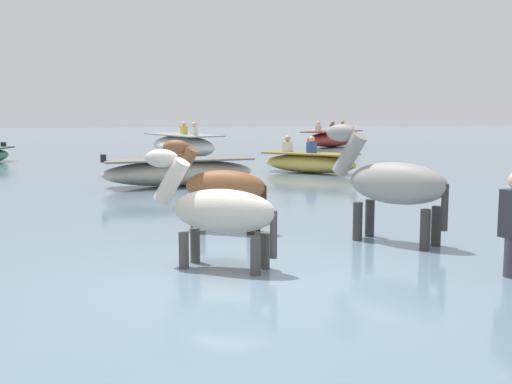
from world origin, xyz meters
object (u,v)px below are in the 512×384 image
Objects in this scene: horse_lead_grey at (392,186)px; boat_far_offshore at (183,146)px; boat_mid_outer at (332,139)px; horse_trailing_pinto at (218,214)px; boat_near_port at (178,172)px; boat_distant_west at (310,162)px; horse_flank_chestnut at (221,190)px.

boat_far_offshore is at bearing 96.64° from horse_lead_grey.
horse_trailing_pinto is at bearing -110.04° from boat_mid_outer.
horse_trailing_pinto is (-2.55, -1.03, -0.15)m from horse_lead_grey.
boat_near_port is (0.01, 8.20, -0.32)m from horse_trailing_pinto.
horse_lead_grey is 7.62m from boat_near_port.
horse_lead_grey is at bearing -83.36° from boat_far_offshore.
horse_trailing_pinto is at bearing -90.07° from boat_near_port.
boat_near_port is at bearing 89.93° from horse_trailing_pinto.
boat_mid_outer is at bearing 70.21° from boat_distant_west.
boat_near_port is (-8.18, -14.26, -0.06)m from boat_mid_outer.
horse_lead_grey reaches higher than horse_flank_chestnut.
horse_lead_grey is 2.57m from horse_flank_chestnut.
boat_near_port is at bearing -119.85° from boat_mid_outer.
boat_distant_west reaches higher than boat_near_port.
boat_distant_west is 0.73× the size of boat_near_port.
boat_distant_west is at bearing 69.67° from horse_trailing_pinto.
boat_far_offshore reaches higher than boat_near_port.
boat_distant_west is at bearing 81.79° from horse_lead_grey.
boat_mid_outer is at bearing 68.66° from horse_flank_chestnut.
boat_far_offshore is at bearing 87.65° from horse_trailing_pinto.
horse_trailing_pinto is at bearing -158.01° from horse_lead_grey.
horse_flank_chestnut reaches higher than boat_near_port.
horse_lead_grey is 0.55× the size of boat_near_port.
horse_flank_chestnut is at bearing 82.16° from horse_trailing_pinto.
horse_lead_grey is at bearing -104.75° from boat_mid_outer.
horse_flank_chestnut is 5.92m from boat_near_port.
boat_distant_west is 4.62m from boat_near_port.
boat_distant_west is 12.57m from boat_mid_outer.
horse_flank_chestnut is at bearing -111.34° from boat_mid_outer.
horse_trailing_pinto is 0.48× the size of boat_near_port.
horse_flank_chestnut is at bearing -87.04° from boat_near_port.
horse_lead_grey reaches higher than boat_distant_west.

